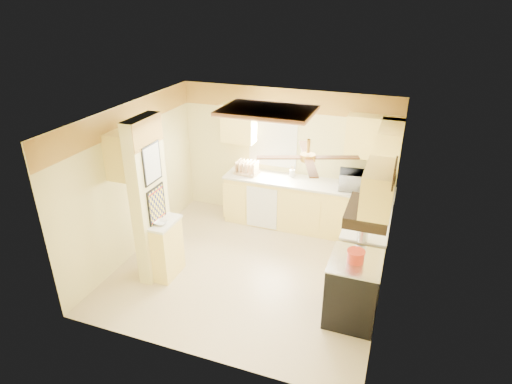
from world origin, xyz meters
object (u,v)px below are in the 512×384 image
at_px(kettle, 362,234).
at_px(dutch_oven, 356,256).
at_px(stove, 353,289).
at_px(bowl, 161,223).
at_px(microwave, 356,181).

bearing_deg(kettle, dutch_oven, -91.95).
relative_size(stove, kettle, 3.97).
relative_size(bowl, kettle, 0.81).
distance_m(bowl, dutch_oven, 2.81).
bearing_deg(microwave, dutch_oven, 90.98).
xyz_separation_m(microwave, dutch_oven, (0.31, -2.16, -0.10)).
bearing_deg(dutch_oven, bowl, -178.99).
xyz_separation_m(bowl, kettle, (2.82, 0.54, 0.08)).
distance_m(dutch_oven, kettle, 0.49).
xyz_separation_m(microwave, kettle, (0.33, -1.67, -0.05)).
height_order(microwave, bowl, microwave).
bearing_deg(bowl, kettle, 10.80).
bearing_deg(kettle, stove, -90.82).
height_order(microwave, kettle, microwave).
relative_size(stove, microwave, 1.62).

